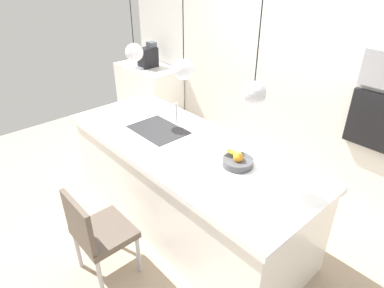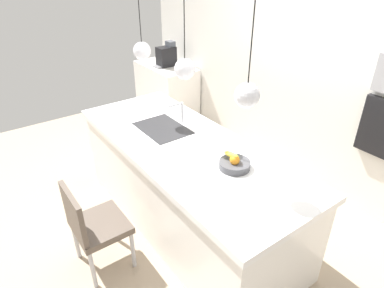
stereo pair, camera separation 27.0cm
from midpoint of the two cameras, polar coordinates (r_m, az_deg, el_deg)
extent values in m
plane|color=tan|center=(3.58, -3.31, -12.98)|extent=(6.60, 6.60, 0.00)
cube|color=silver|center=(4.03, 15.11, 12.49)|extent=(6.00, 0.10, 2.60)
cube|color=white|center=(3.30, -3.53, -7.53)|extent=(2.52, 0.95, 0.85)
cube|color=white|center=(3.05, -3.79, -0.68)|extent=(2.58, 1.01, 0.06)
cube|color=#2D2D30|center=(3.33, -8.10, 2.29)|extent=(0.56, 0.40, 0.02)
cylinder|color=silver|center=(3.40, -4.91, 5.25)|extent=(0.02, 0.02, 0.22)
cylinder|color=silver|center=(3.32, -6.08, 6.43)|extent=(0.02, 0.16, 0.02)
cylinder|color=#4C4C51|center=(2.73, 5.00, -3.18)|extent=(0.25, 0.25, 0.06)
sphere|color=olive|center=(2.70, 5.00, -2.15)|extent=(0.08, 0.08, 0.08)
sphere|color=orange|center=(2.68, 5.04, -2.38)|extent=(0.08, 0.08, 0.08)
ellipsoid|color=yellow|center=(2.71, 4.26, -1.48)|extent=(0.19, 0.07, 0.09)
cube|color=white|center=(5.70, -8.72, 8.79)|extent=(1.10, 0.60, 0.85)
cube|color=black|center=(5.50, -8.98, 14.32)|extent=(0.20, 0.28, 0.30)
cube|color=gray|center=(5.45, -10.38, 12.55)|extent=(0.16, 0.08, 0.02)
cube|color=#4C515B|center=(5.50, -8.38, 16.41)|extent=(0.14, 0.11, 0.08)
cube|color=black|center=(3.64, 27.26, 3.28)|extent=(0.56, 0.08, 0.56)
cube|color=brown|center=(2.97, -17.31, -14.21)|extent=(0.45, 0.42, 0.06)
cube|color=brown|center=(2.78, -21.56, -12.38)|extent=(0.43, 0.04, 0.39)
cylinder|color=#B2B2B7|center=(3.05, -11.75, -17.98)|extent=(0.04, 0.04, 0.40)
cylinder|color=#B2B2B7|center=(3.30, -15.43, -13.94)|extent=(0.04, 0.04, 0.40)
cylinder|color=#B2B2B7|center=(2.96, -18.09, -20.97)|extent=(0.04, 0.04, 0.40)
cylinder|color=#B2B2B7|center=(3.22, -21.26, -16.48)|extent=(0.04, 0.04, 0.40)
sphere|color=silver|center=(3.33, -12.19, 14.96)|extent=(0.17, 0.17, 0.17)
cylinder|color=black|center=(3.26, -12.95, 21.51)|extent=(0.01, 0.01, 0.60)
sphere|color=silver|center=(2.76, -4.29, 12.52)|extent=(0.17, 0.17, 0.17)
cylinder|color=black|center=(2.67, -4.62, 20.45)|extent=(0.01, 0.01, 0.60)
sphere|color=silver|center=(2.26, 7.10, 8.51)|extent=(0.17, 0.17, 0.17)
cylinder|color=black|center=(2.16, 7.75, 18.11)|extent=(0.01, 0.01, 0.60)
camera|label=1|loc=(0.13, -92.62, -1.49)|focal=31.32mm
camera|label=2|loc=(0.13, 87.38, 1.49)|focal=31.32mm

